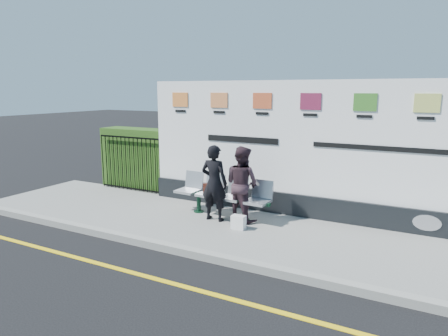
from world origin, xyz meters
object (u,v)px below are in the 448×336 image
object	(u,v)px
billboard	(309,159)
bench	(221,205)
woman_left	(214,183)
woman_right	(242,184)

from	to	relation	value
billboard	bench	distance (m)	2.21
bench	woman_left	xyz separation A→B (m)	(0.00, -0.30, 0.58)
woman_right	bench	bearing A→B (deg)	11.80
woman_left	bench	bearing A→B (deg)	-90.31
billboard	woman_right	bearing A→B (deg)	-141.92
billboard	woman_right	xyz separation A→B (m)	(-1.19, -0.93, -0.49)
bench	woman_left	distance (m)	0.66
billboard	woman_right	world-z (taller)	billboard
billboard	woman_left	world-z (taller)	billboard
bench	woman_left	size ratio (longest dim) A/B	1.38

